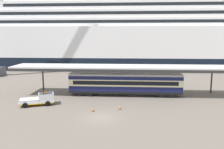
% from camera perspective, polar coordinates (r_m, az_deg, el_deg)
% --- Properties ---
extents(ground_plane, '(400.00, 400.00, 0.00)m').
position_cam_1_polar(ground_plane, '(31.02, -2.78, -10.75)').
color(ground_plane, '#6A6158').
extents(cruise_ship, '(135.05, 30.82, 37.57)m').
position_cam_1_polar(cruise_ship, '(86.59, 14.12, 10.26)').
color(cruise_ship, black).
rests_on(cruise_ship, ground).
extents(platform_canopy, '(41.32, 5.96, 5.45)m').
position_cam_1_polar(platform_canopy, '(41.63, 3.35, 1.84)').
color(platform_canopy, silver).
rests_on(platform_canopy, ground).
extents(train_carriage, '(20.34, 2.81, 4.11)m').
position_cam_1_polar(train_carriage, '(41.71, 3.31, -2.22)').
color(train_carriage, black).
rests_on(train_carriage, ground).
extents(service_truck, '(5.58, 3.71, 2.02)m').
position_cam_1_polar(service_truck, '(37.97, -17.59, -5.84)').
color(service_truck, white).
rests_on(service_truck, ground).
extents(traffic_cone_near, '(0.36, 0.36, 0.62)m').
position_cam_1_polar(traffic_cone_near, '(33.53, -4.75, -8.66)').
color(traffic_cone_near, black).
rests_on(traffic_cone_near, ground).
extents(traffic_cone_mid, '(0.36, 0.36, 0.76)m').
position_cam_1_polar(traffic_cone_mid, '(34.21, 1.96, -8.14)').
color(traffic_cone_mid, black).
rests_on(traffic_cone_mid, ground).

